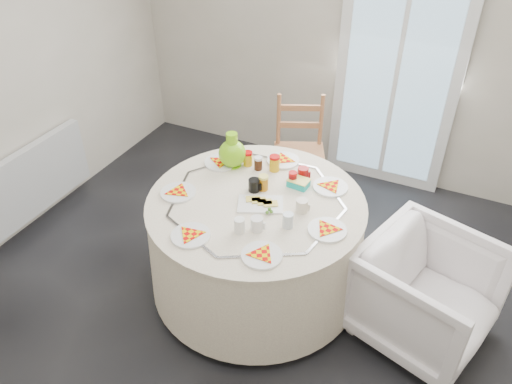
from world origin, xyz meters
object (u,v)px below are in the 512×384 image
at_px(table, 256,244).
at_px(armchair, 428,288).
at_px(wooden_chair, 299,152).
at_px(radiator, 37,178).
at_px(green_pitcher, 232,148).

relative_size(table, armchair, 1.87).
height_order(wooden_chair, armchair, wooden_chair).
distance_m(wooden_chair, armchair, 1.57).
bearing_deg(wooden_chair, armchair, -63.15).
distance_m(radiator, wooden_chair, 2.09).
bearing_deg(green_pitcher, armchair, -14.97).
xyz_separation_m(armchair, green_pitcher, (-1.42, 0.23, 0.48)).
bearing_deg(table, armchair, 3.70).
bearing_deg(wooden_chair, green_pitcher, -128.35).
relative_size(armchair, green_pitcher, 3.10).
relative_size(wooden_chair, green_pitcher, 3.76).
distance_m(radiator, table, 1.89).
height_order(table, wooden_chair, wooden_chair).
height_order(wooden_chair, green_pitcher, green_pitcher).
relative_size(table, green_pitcher, 5.80).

